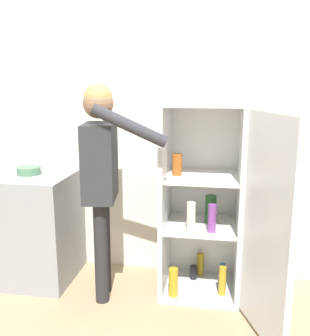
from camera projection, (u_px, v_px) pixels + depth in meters
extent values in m
plane|color=tan|center=(162.00, 333.00, 2.71)|extent=(12.00, 12.00, 0.00)
cube|color=silver|center=(180.00, 131.00, 3.38)|extent=(7.00, 0.06, 2.55)
cube|color=silver|center=(200.00, 286.00, 3.29)|extent=(0.62, 0.58, 0.04)
cube|color=silver|center=(205.00, 103.00, 2.96)|extent=(0.62, 0.58, 0.04)
cube|color=white|center=(204.00, 191.00, 3.38)|extent=(0.62, 0.03, 1.48)
cube|color=silver|center=(165.00, 198.00, 3.17)|extent=(0.04, 0.58, 1.48)
cube|color=silver|center=(240.00, 202.00, 3.07)|extent=(0.03, 0.58, 1.48)
cube|color=white|center=(201.00, 225.00, 3.17)|extent=(0.55, 0.51, 0.02)
cube|color=white|center=(203.00, 177.00, 3.08)|extent=(0.55, 0.51, 0.02)
cube|color=silver|center=(267.00, 229.00, 2.50)|extent=(0.26, 0.60, 1.48)
cylinder|color=teal|center=(222.00, 274.00, 3.28)|extent=(0.05, 0.05, 0.18)
cylinder|color=#B78C1E|center=(222.00, 281.00, 3.11)|extent=(0.06, 0.06, 0.23)
cylinder|color=#B78C1E|center=(200.00, 264.00, 3.43)|extent=(0.06, 0.06, 0.20)
cylinder|color=beige|center=(191.00, 218.00, 2.96)|extent=(0.07, 0.07, 0.24)
cylinder|color=#B78C1E|center=(173.00, 282.00, 3.09)|extent=(0.07, 0.07, 0.23)
cylinder|color=#1E5123|center=(211.00, 209.00, 3.18)|extent=(0.09, 0.09, 0.23)
cylinder|color=#9E4C19|center=(177.00, 165.00, 3.07)|extent=(0.08, 0.08, 0.17)
cylinder|color=black|center=(193.00, 272.00, 3.37)|extent=(0.06, 0.06, 0.12)
cylinder|color=#723884|center=(212.00, 218.00, 2.98)|extent=(0.06, 0.06, 0.22)
cylinder|color=#262628|center=(104.00, 244.00, 3.18)|extent=(0.10, 0.10, 0.82)
cylinder|color=#262628|center=(101.00, 253.00, 3.02)|extent=(0.10, 0.10, 0.82)
cube|color=#2D2D33|center=(100.00, 162.00, 2.95)|extent=(0.29, 0.44, 0.58)
sphere|color=#8C6647|center=(98.00, 103.00, 2.86)|extent=(0.22, 0.22, 0.22)
sphere|color=#AD894C|center=(98.00, 98.00, 2.85)|extent=(0.21, 0.21, 0.21)
cylinder|color=#2D2D33|center=(104.00, 160.00, 3.18)|extent=(0.08, 0.08, 0.54)
cylinder|color=#2D2D33|center=(130.00, 126.00, 2.66)|extent=(0.53, 0.16, 0.30)
cube|color=gray|center=(36.00, 227.00, 3.39)|extent=(0.66, 0.64, 0.93)
cylinder|color=#517F5B|center=(29.00, 170.00, 3.30)|extent=(0.20, 0.20, 0.06)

